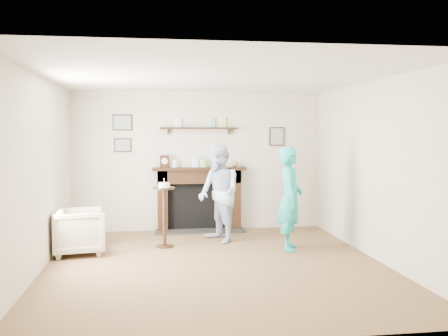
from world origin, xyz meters
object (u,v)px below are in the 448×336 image
Objects in this scene: armchair at (79,254)px; woman at (290,250)px; pedestal_table at (164,205)px; man at (219,242)px.

woman reaches higher than armchair.
woman is at bearing -13.34° from pedestal_table.
man reaches higher than armchair.
man is (2.13, 0.53, 0.00)m from armchair.
man is 1.13m from pedestal_table.
man reaches higher than woman.
pedestal_table reaches higher than man.
armchair is 0.46× the size of man.
armchair is 3.12m from woman.
armchair is at bearing 100.40° from woman.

